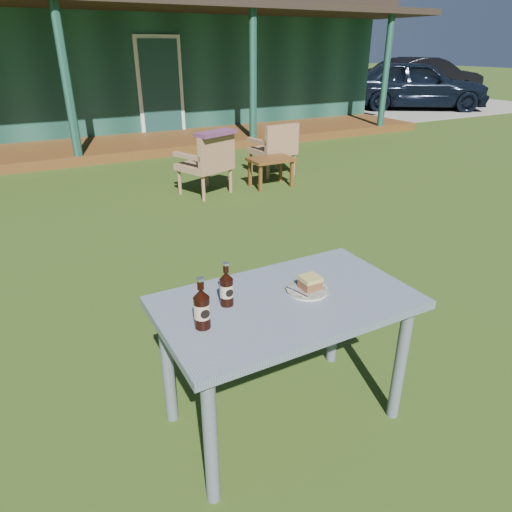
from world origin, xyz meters
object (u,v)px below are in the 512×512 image
car_far (423,79)px  side_table (271,162)px  plate (307,290)px  cola_bottle_far (202,308)px  cafe_table (286,317)px  armchair_right (275,146)px  car_near (415,85)px  cake_slice (310,282)px  armchair_left (208,161)px  cola_bottle_near (227,288)px

car_far → side_table: size_ratio=7.28×
plate → cola_bottle_far: size_ratio=0.88×
cafe_table → armchair_right: bearing=59.8°
car_near → plate: bearing=164.6°
side_table → cake_slice: bearing=-117.8°
car_near → armchair_left: size_ratio=5.34×
plate → armchair_right: size_ratio=0.26×
car_near → car_far: size_ratio=0.97×
cola_bottle_near → side_table: cola_bottle_near is taller
car_near → cafe_table: (-10.31, -9.12, -0.10)m
armchair_left → side_table: 0.91m
plate → armchair_left: armchair_left is taller
armchair_right → side_table: armchair_right is taller
cafe_table → cola_bottle_near: cola_bottle_near is taller
cafe_table → armchair_right: size_ratio=1.56×
armchair_right → cake_slice: bearing=-118.9°
cafe_table → armchair_left: size_ratio=1.52×
armchair_right → armchair_left: bearing=-161.0°
armchair_left → car_far: bearing=31.8°
cafe_table → armchair_right: 5.00m
cola_bottle_near → armchair_left: bearing=68.3°
car_far → cola_bottle_near: (-12.84, -10.82, 0.08)m
cola_bottle_near → side_table: (2.41, 3.73, -0.46)m
car_near → cake_slice: size_ratio=45.94×
cake_slice → car_far: bearing=41.2°
car_near → plate: (-10.19, -9.11, 0.01)m
car_near → cola_bottle_near: bearing=163.3°
cafe_table → cola_bottle_near: (-0.27, 0.09, 0.19)m
plate → cake_slice: 0.04m
cake_slice → armchair_left: 4.03m
cake_slice → armchair_left: cake_slice is taller
car_near → plate: size_ratio=20.72×
cola_bottle_near → cola_bottle_far: size_ratio=0.91×
cola_bottle_far → side_table: cola_bottle_far is taller
car_far → cafe_table: car_far is taller
cake_slice → cola_bottle_far: bearing=-175.4°
car_near → armchair_right: size_ratio=5.48×
armchair_left → side_table: bearing=-3.8°
cafe_table → cake_slice: size_ratio=13.04×
armchair_left → armchair_right: armchair_left is taller
car_far → side_table: bearing=130.2°
cafe_table → plate: 0.17m
cafe_table → cola_bottle_far: (-0.43, -0.03, 0.19)m
car_far → plate: (-12.45, -10.89, 0.01)m
car_far → cola_bottle_far: size_ratio=18.80×
cola_bottle_near → armchair_left: 4.10m
armchair_left → car_near: bearing=30.0°
armchair_left → cafe_table: bearing=-107.8°
car_far → cafe_table: 16.65m
cola_bottle_far → armchair_right: 5.27m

